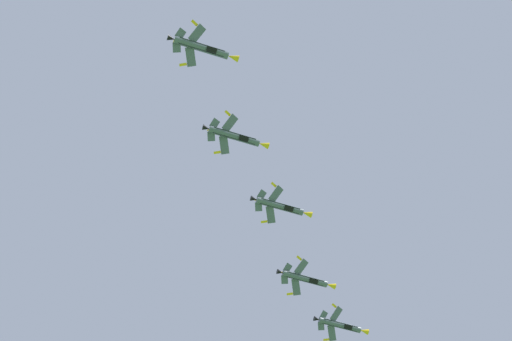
# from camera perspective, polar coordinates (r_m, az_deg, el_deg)

# --- Properties ---
(fighter_jet_lead) EXTENTS (14.80, 9.94, 6.48)m
(fighter_jet_lead) POSITION_cam_1_polar(r_m,az_deg,el_deg) (217.53, 6.26, -11.25)
(fighter_jet_lead) COLOR #4C5666
(fighter_jet_left_wing) EXTENTS (14.80, 10.13, 5.90)m
(fighter_jet_left_wing) POSITION_cam_1_polar(r_m,az_deg,el_deg) (200.89, 3.69, -7.97)
(fighter_jet_left_wing) COLOR #4C5666
(fighter_jet_right_wing) EXTENTS (14.80, 10.05, 6.14)m
(fighter_jet_right_wing) POSITION_cam_1_polar(r_m,az_deg,el_deg) (190.96, 1.84, -2.66)
(fighter_jet_right_wing) COLOR #4C5666
(fighter_jet_left_outer) EXTENTS (14.80, 10.03, 6.20)m
(fighter_jet_left_outer) POSITION_cam_1_polar(r_m,az_deg,el_deg) (178.23, -1.53, 2.52)
(fighter_jet_left_outer) COLOR #4C5666
(fighter_jet_right_outer) EXTENTS (14.80, 10.08, 6.05)m
(fighter_jet_right_outer) POSITION_cam_1_polar(r_m,az_deg,el_deg) (168.93, -3.94, 8.98)
(fighter_jet_right_outer) COLOR #4C5666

